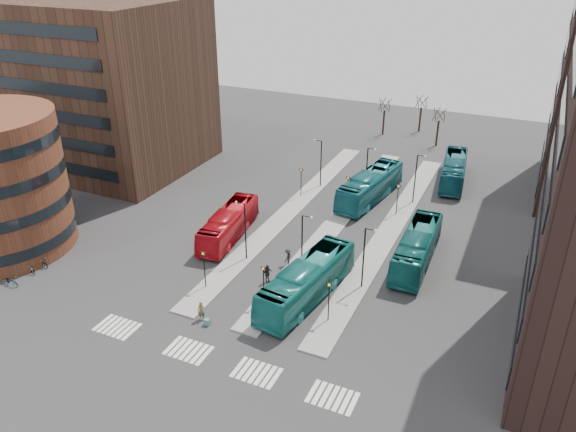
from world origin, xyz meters
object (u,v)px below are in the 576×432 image
at_px(teal_bus_c, 417,247).
at_px(commuter_c, 288,257).
at_px(bicycle_far, 40,262).
at_px(teal_bus_a, 307,281).
at_px(bicycle_near, 10,281).
at_px(bicycle_mid, 30,269).
at_px(teal_bus_b, 370,186).
at_px(commuter_b, 267,274).
at_px(commuter_a, 213,242).
at_px(red_bus, 229,224).
at_px(traveller, 201,311).
at_px(suitcase, 207,322).
at_px(teal_bus_d, 454,170).

xyz_separation_m(teal_bus_c, commuter_c, (-11.32, -5.61, -0.83)).
bearing_deg(commuter_c, bicycle_far, -63.38).
bearing_deg(teal_bus_a, bicycle_near, -151.68).
distance_m(bicycle_mid, bicycle_far, 1.29).
distance_m(commuter_c, bicycle_near, 25.89).
height_order(teal_bus_b, commuter_b, teal_bus_b).
bearing_deg(commuter_a, red_bus, -103.20).
xyz_separation_m(teal_bus_c, traveller, (-14.24, -16.67, -0.82)).
bearing_deg(commuter_b, teal_bus_c, -29.93).
xyz_separation_m(suitcase, red_bus, (-5.98, 14.02, 1.28)).
distance_m(suitcase, teal_bus_c, 21.80).
height_order(teal_bus_a, commuter_a, teal_bus_a).
height_order(bicycle_mid, bicycle_far, bicycle_far).
bearing_deg(traveller, commuter_b, 56.11).
bearing_deg(bicycle_mid, bicycle_far, 10.58).
height_order(teal_bus_d, commuter_b, teal_bus_d).
bearing_deg(teal_bus_d, commuter_a, -130.63).
height_order(suitcase, bicycle_near, bicycle_near).
height_order(teal_bus_a, bicycle_far, teal_bus_a).
bearing_deg(suitcase, teal_bus_a, 43.28).
bearing_deg(suitcase, bicycle_near, -178.94).
xyz_separation_m(teal_bus_a, bicycle_far, (-25.65, -5.97, -1.29)).
distance_m(teal_bus_d, bicycle_far, 50.34).
distance_m(teal_bus_d, commuter_c, 29.84).
relative_size(teal_bus_b, bicycle_near, 7.26).
relative_size(teal_bus_c, commuter_c, 7.07).
height_order(traveller, bicycle_far, traveller).
bearing_deg(teal_bus_d, red_bus, -133.44).
xyz_separation_m(red_bus, bicycle_mid, (-13.67, -14.25, -1.13)).
xyz_separation_m(suitcase, traveller, (-0.81, 0.44, 0.58)).
xyz_separation_m(teal_bus_d, traveller, (-13.98, -38.76, -0.78)).
distance_m(teal_bus_a, teal_bus_c, 12.52).
xyz_separation_m(teal_bus_b, teal_bus_c, (8.55, -12.34, -0.12)).
bearing_deg(teal_bus_b, teal_bus_c, -46.78).
distance_m(traveller, bicycle_far, 18.86).
relative_size(teal_bus_a, commuter_b, 7.07).
bearing_deg(commuter_c, commuter_b, -5.92).
bearing_deg(teal_bus_a, commuter_c, 138.94).
bearing_deg(teal_bus_b, bicycle_far, -122.34).
relative_size(red_bus, bicycle_near, 6.30).
bearing_deg(bicycle_near, commuter_a, -43.92).
xyz_separation_m(bicycle_mid, bicycle_far, (0.00, 1.29, 0.06)).
distance_m(suitcase, commuter_c, 11.71).
xyz_separation_m(commuter_a, bicycle_mid, (-13.51, -11.26, -0.38)).
xyz_separation_m(teal_bus_b, commuter_c, (-2.77, -17.95, -0.95)).
xyz_separation_m(teal_bus_a, teal_bus_b, (-1.13, 22.42, 0.01)).
height_order(teal_bus_b, bicycle_mid, teal_bus_b).
relative_size(traveller, bicycle_near, 0.98).
height_order(commuter_c, bicycle_mid, commuter_c).
bearing_deg(commuter_c, teal_bus_a, 42.01).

